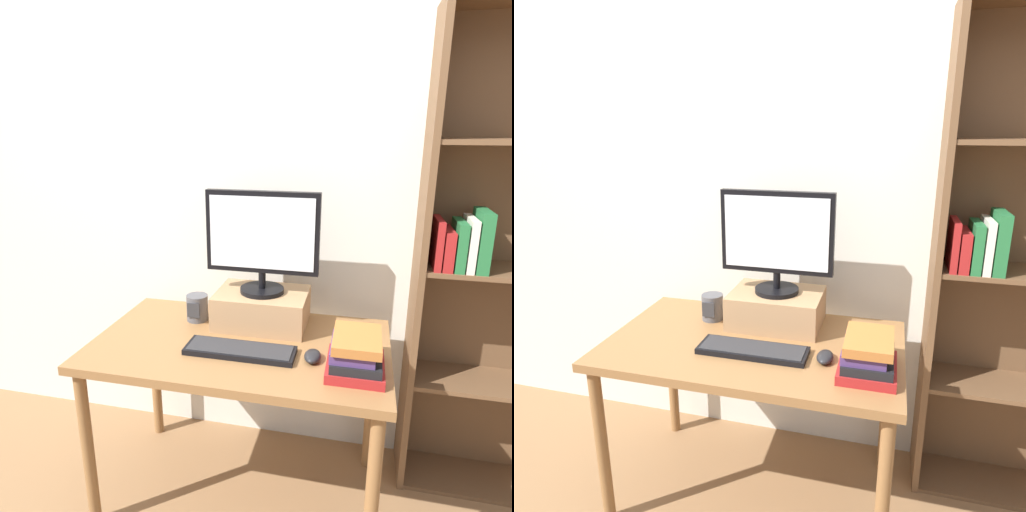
{
  "view_description": "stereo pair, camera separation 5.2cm",
  "coord_description": "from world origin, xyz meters",
  "views": [
    {
      "loc": [
        0.47,
        -1.67,
        1.64
      ],
      "look_at": [
        0.05,
        0.08,
        1.12
      ],
      "focal_mm": 32.0,
      "sensor_mm": 36.0,
      "label": 1
    },
    {
      "loc": [
        0.52,
        -1.66,
        1.64
      ],
      "look_at": [
        0.05,
        0.08,
        1.12
      ],
      "focal_mm": 32.0,
      "sensor_mm": 36.0,
      "label": 2
    }
  ],
  "objects": [
    {
      "name": "computer_monitor",
      "position": [
        0.05,
        0.19,
        1.17
      ],
      "size": [
        0.5,
        0.2,
        0.45
      ],
      "color": "black",
      "rests_on": "riser_box"
    },
    {
      "name": "riser_box",
      "position": [
        0.05,
        0.19,
        0.84
      ],
      "size": [
        0.4,
        0.29,
        0.15
      ],
      "color": "#A87F56",
      "rests_on": "desk"
    },
    {
      "name": "bookshelf_unit",
      "position": [
        1.06,
        0.35,
        1.06
      ],
      "size": [
        0.75,
        0.28,
        2.09
      ],
      "color": "brown",
      "rests_on": "ground_plane"
    },
    {
      "name": "book_stack",
      "position": [
        0.47,
        -0.13,
        0.83
      ],
      "size": [
        0.21,
        0.26,
        0.14
      ],
      "color": "maroon",
      "rests_on": "desk"
    },
    {
      "name": "keyboard",
      "position": [
        0.03,
        -0.1,
        0.78
      ],
      "size": [
        0.44,
        0.14,
        0.02
      ],
      "color": "black",
      "rests_on": "desk"
    },
    {
      "name": "back_wall",
      "position": [
        0.0,
        0.5,
        1.3
      ],
      "size": [
        7.0,
        0.08,
        2.6
      ],
      "color": "silver",
      "rests_on": "ground_plane"
    },
    {
      "name": "computer_mouse",
      "position": [
        0.31,
        -0.09,
        0.78
      ],
      "size": [
        0.06,
        0.1,
        0.04
      ],
      "color": "black",
      "rests_on": "desk"
    },
    {
      "name": "ground_plane",
      "position": [
        0.0,
        0.0,
        0.0
      ],
      "size": [
        12.0,
        12.0,
        0.0
      ],
      "primitive_type": "plane",
      "color": "olive"
    },
    {
      "name": "desk_speaker",
      "position": [
        -0.25,
        0.16,
        0.83
      ],
      "size": [
        0.1,
        0.1,
        0.12
      ],
      "color": "#4C4C51",
      "rests_on": "desk"
    },
    {
      "name": "desk",
      "position": [
        0.0,
        0.0,
        0.68
      ],
      "size": [
        1.22,
        0.73,
        0.77
      ],
      "color": "olive",
      "rests_on": "ground_plane"
    }
  ]
}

